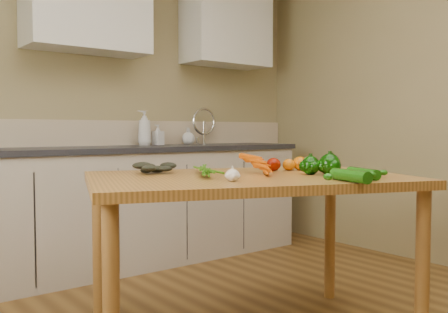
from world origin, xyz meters
TOP-DOWN VIEW (x-y plane):
  - room at (0.00, 0.17)m, footprint 4.04×5.04m
  - counter_run at (0.21, 2.19)m, footprint 2.84×0.64m
  - upper_cabinets at (0.51, 2.32)m, footprint 2.15×0.35m
  - table at (-0.02, 0.61)m, footprint 1.74×1.43m
  - soap_bottle_a at (0.37, 2.34)m, footprint 0.14×0.13m
  - soap_bottle_b at (0.51, 2.36)m, footprint 0.09×0.09m
  - soap_bottle_c at (0.81, 2.36)m, footprint 0.16×0.16m
  - carrot_bunch at (0.00, 0.68)m, footprint 0.34×0.30m
  - leafy_greens at (-0.32, 0.97)m, footprint 0.21×0.19m
  - garlic_bulb at (-0.26, 0.44)m, footprint 0.06×0.06m
  - pepper_a at (0.25, 0.46)m, footprint 0.09×0.09m
  - pepper_b at (0.40, 0.44)m, footprint 0.09×0.09m
  - pepper_c at (0.31, 0.38)m, footprint 0.10×0.10m
  - tomato_a at (0.26, 0.72)m, footprint 0.08×0.08m
  - tomato_b at (0.35, 0.70)m, footprint 0.07×0.07m
  - tomato_c at (0.41, 0.67)m, footprint 0.08×0.08m
  - zucchini_a at (0.29, 0.18)m, footprint 0.12×0.22m
  - zucchini_b at (0.12, 0.11)m, footprint 0.11×0.23m

SIDE VIEW (x-z plane):
  - counter_run at x=0.21m, z-range -0.11..1.03m
  - table at x=-0.02m, z-range 0.31..1.11m
  - zucchini_a at x=0.29m, z-range 0.80..0.85m
  - garlic_bulb at x=-0.26m, z-range 0.80..0.85m
  - zucchini_b at x=0.12m, z-range 0.80..0.85m
  - tomato_b at x=0.35m, z-range 0.80..0.87m
  - tomato_a at x=0.26m, z-range 0.80..0.87m
  - carrot_bunch at x=0.00m, z-range 0.80..0.88m
  - tomato_c at x=0.41m, z-range 0.80..0.88m
  - pepper_a at x=0.25m, z-range 0.80..0.89m
  - pepper_b at x=0.40m, z-range 0.80..0.89m
  - pepper_c at x=0.31m, z-range 0.80..0.91m
  - leafy_greens at x=-0.32m, z-range 0.80..0.91m
  - soap_bottle_c at x=0.81m, z-range 0.90..1.04m
  - soap_bottle_b at x=0.51m, z-range 0.90..1.07m
  - soap_bottle_a at x=0.37m, z-range 0.90..1.18m
  - room at x=0.00m, z-range -0.07..2.57m
  - upper_cabinets at x=0.51m, z-range 1.60..2.30m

